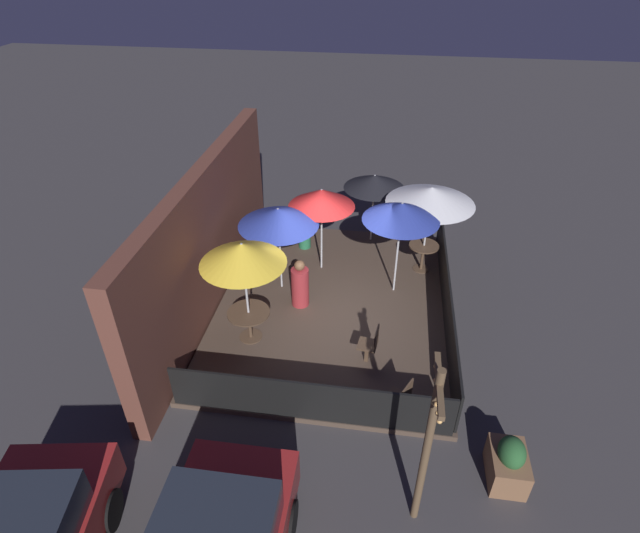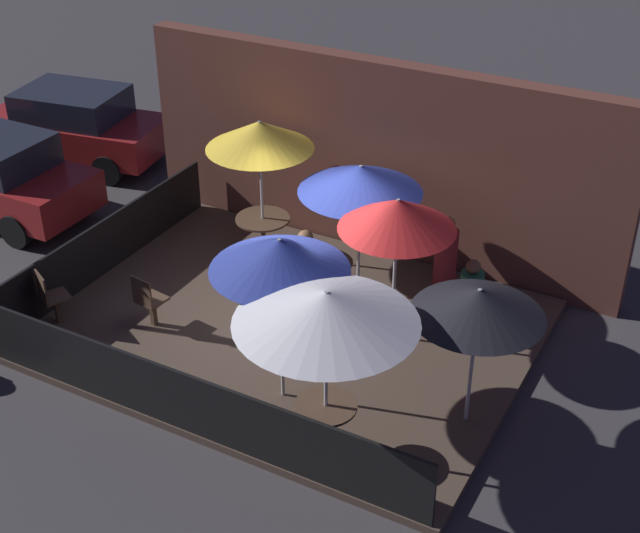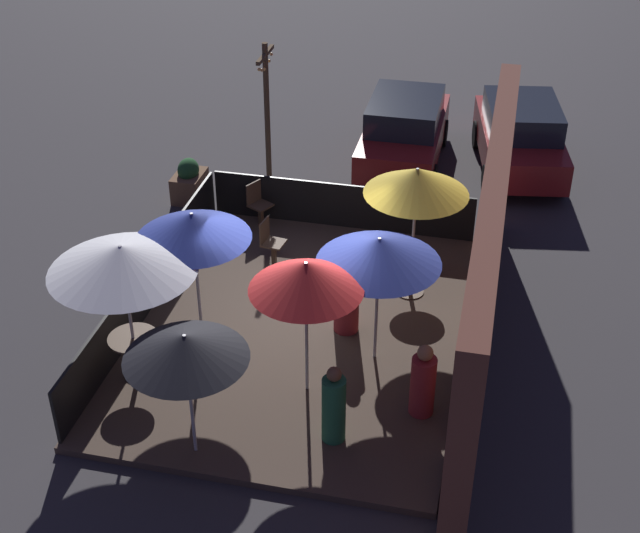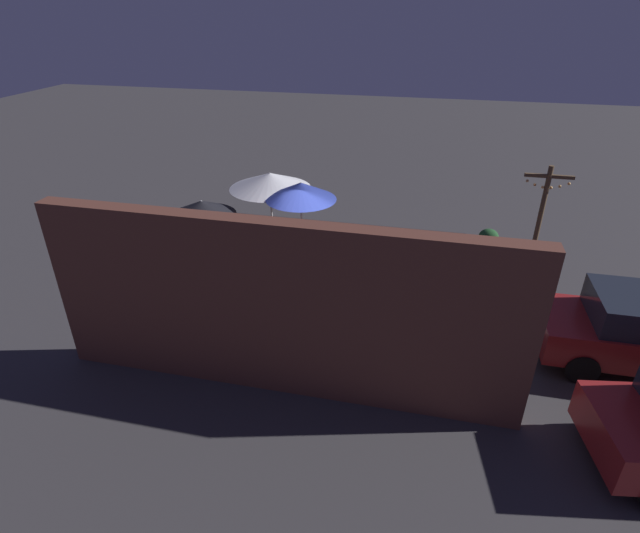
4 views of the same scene
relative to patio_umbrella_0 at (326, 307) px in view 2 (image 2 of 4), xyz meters
The scene contains 19 objects.
ground_plane 3.69m from the patio_umbrella_0, 129.49° to the left, with size 60.00×60.00×0.00m, color #383538.
patio_deck 3.65m from the patio_umbrella_0, 129.49° to the left, with size 7.21×5.53×0.12m.
building_wall 5.54m from the patio_umbrella_0, 109.26° to the left, with size 8.81×0.36×3.50m.
fence_front 2.57m from the patio_umbrella_0, 164.16° to the right, with size 7.01×0.05×0.95m.
fence_side_left 6.06m from the patio_umbrella_0, 157.70° to the left, with size 0.05×5.33×0.95m.
patio_umbrella_0 is the anchor object (origin of this frame).
patio_umbrella_1 5.11m from the patio_umbrella_0, 130.45° to the left, with size 1.80×1.80×2.49m.
patio_umbrella_2 2.72m from the patio_umbrella_0, 96.45° to the left, with size 1.70×1.70×2.34m.
patio_umbrella_3 3.83m from the patio_umbrella_0, 110.24° to the left, with size 1.95×1.95×2.27m.
patio_umbrella_4 2.02m from the patio_umbrella_0, 46.83° to the left, with size 1.72×1.72×2.07m.
patio_umbrella_5 1.28m from the patio_umbrella_0, 145.77° to the left, with size 1.83×1.83×2.49m.
dining_table_0 1.62m from the patio_umbrella_0, ahead, with size 0.79×0.79×0.77m.
dining_table_1 5.37m from the patio_umbrella_0, 130.45° to the left, with size 0.94×0.94×0.73m.
patio_chair_0 4.24m from the patio_umbrella_0, 162.40° to the left, with size 0.45×0.45×0.92m.
patio_chair_1 5.38m from the patio_umbrella_0, behind, with size 0.54×0.54×0.92m.
patron_0 3.94m from the patio_umbrella_0, 123.32° to the left, with size 0.57×0.57×1.27m.
patron_1 3.77m from the patio_umbrella_0, 78.55° to the left, with size 0.49×0.49×1.30m.
patron_2 4.80m from the patio_umbrella_0, 92.19° to the left, with size 0.41×0.41×1.24m.
parked_car_1 10.71m from the patio_umbrella_0, 148.36° to the left, with size 4.07×2.31×1.62m.
Camera 2 is at (5.83, -9.75, 8.07)m, focal length 50.00 mm.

